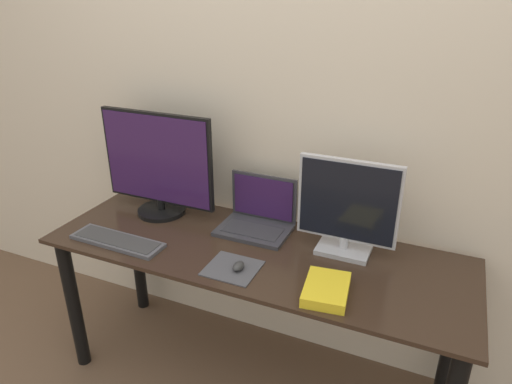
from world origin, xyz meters
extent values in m
cube|color=beige|center=(0.00, 0.68, 1.25)|extent=(7.00, 0.05, 2.50)
cube|color=#332319|center=(0.00, 0.31, 0.71)|extent=(1.77, 0.61, 0.02)
cylinder|color=black|center=(-0.83, 0.06, 0.35)|extent=(0.06, 0.06, 0.70)
cylinder|color=black|center=(-0.83, 0.55, 0.35)|extent=(0.06, 0.06, 0.70)
cylinder|color=black|center=(0.83, 0.55, 0.35)|extent=(0.06, 0.06, 0.70)
cylinder|color=black|center=(-0.55, 0.44, 0.73)|extent=(0.23, 0.23, 0.02)
cylinder|color=black|center=(-0.55, 0.44, 0.77)|extent=(0.04, 0.04, 0.05)
cube|color=black|center=(-0.55, 0.44, 1.00)|extent=(0.57, 0.02, 0.44)
cube|color=#331947|center=(-0.55, 0.43, 1.00)|extent=(0.55, 0.01, 0.41)
cube|color=#B2B2B7|center=(0.35, 0.44, 0.73)|extent=(0.21, 0.15, 0.02)
cylinder|color=#B2B2B7|center=(0.35, 0.44, 0.77)|extent=(0.04, 0.04, 0.05)
cube|color=#B2B2B7|center=(0.35, 0.44, 0.95)|extent=(0.40, 0.02, 0.34)
cube|color=black|center=(0.35, 0.43, 0.95)|extent=(0.38, 0.01, 0.32)
cube|color=#333338|center=(-0.06, 0.44, 0.73)|extent=(0.32, 0.22, 0.02)
cube|color=#2D2D33|center=(-0.06, 0.42, 0.74)|extent=(0.26, 0.12, 0.00)
cube|color=#333338|center=(-0.06, 0.55, 0.85)|extent=(0.32, 0.01, 0.22)
cube|color=#331947|center=(-0.06, 0.54, 0.85)|extent=(0.28, 0.00, 0.19)
cube|color=#4C4C51|center=(-0.55, 0.12, 0.73)|extent=(0.43, 0.13, 0.02)
cube|color=#383838|center=(-0.55, 0.12, 0.74)|extent=(0.39, 0.11, 0.00)
cube|color=#47474C|center=(-0.01, 0.14, 0.73)|extent=(0.20, 0.19, 0.00)
ellipsoid|color=#333333|center=(0.01, 0.14, 0.74)|extent=(0.04, 0.06, 0.03)
cube|color=yellow|center=(0.36, 0.13, 0.74)|extent=(0.18, 0.23, 0.04)
cube|color=white|center=(0.36, 0.13, 0.74)|extent=(0.17, 0.22, 0.03)
camera|label=1|loc=(0.67, -1.19, 1.72)|focal=32.00mm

